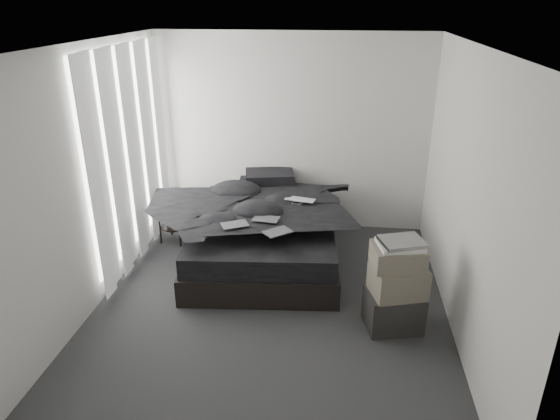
# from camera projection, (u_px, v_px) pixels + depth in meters

# --- Properties ---
(floor) EXTENTS (3.60, 4.20, 0.01)m
(floor) POSITION_uv_depth(u_px,v_px,m) (271.00, 306.00, 5.21)
(floor) COLOR #313234
(floor) RESTS_ON ground
(ceiling) EXTENTS (3.60, 4.20, 0.01)m
(ceiling) POSITION_uv_depth(u_px,v_px,m) (268.00, 45.00, 4.19)
(ceiling) COLOR white
(ceiling) RESTS_ON ground
(wall_back) EXTENTS (3.60, 0.01, 2.60)m
(wall_back) POSITION_uv_depth(u_px,v_px,m) (292.00, 134.00, 6.62)
(wall_back) COLOR silver
(wall_back) RESTS_ON ground
(wall_front) EXTENTS (3.60, 0.01, 2.60)m
(wall_front) POSITION_uv_depth(u_px,v_px,m) (216.00, 322.00, 2.79)
(wall_front) COLOR silver
(wall_front) RESTS_ON ground
(wall_left) EXTENTS (0.01, 4.20, 2.60)m
(wall_left) POSITION_uv_depth(u_px,v_px,m) (89.00, 182.00, 4.91)
(wall_left) COLOR silver
(wall_left) RESTS_ON ground
(wall_right) EXTENTS (0.01, 4.20, 2.60)m
(wall_right) POSITION_uv_depth(u_px,v_px,m) (467.00, 198.00, 4.50)
(wall_right) COLOR silver
(wall_right) RESTS_ON ground
(window_left) EXTENTS (0.02, 2.00, 2.30)m
(window_left) POSITION_uv_depth(u_px,v_px,m) (127.00, 151.00, 5.71)
(window_left) COLOR white
(window_left) RESTS_ON wall_left
(curtain_left) EXTENTS (0.06, 2.12, 2.48)m
(curtain_left) POSITION_uv_depth(u_px,v_px,m) (132.00, 157.00, 5.73)
(curtain_left) COLOR white
(curtain_left) RESTS_ON wall_left
(bed) EXTENTS (1.88, 2.37, 0.30)m
(bed) POSITION_uv_depth(u_px,v_px,m) (264.00, 247.00, 6.11)
(bed) COLOR black
(bed) RESTS_ON floor
(mattress) EXTENTS (1.81, 2.30, 0.24)m
(mattress) POSITION_uv_depth(u_px,v_px,m) (264.00, 227.00, 6.00)
(mattress) COLOR black
(mattress) RESTS_ON bed
(duvet) EXTENTS (1.81, 2.05, 0.26)m
(duvet) POSITION_uv_depth(u_px,v_px,m) (263.00, 210.00, 5.86)
(duvet) COLOR black
(duvet) RESTS_ON mattress
(pillow_lower) EXTENTS (0.71, 0.51, 0.15)m
(pillow_lower) POSITION_uv_depth(u_px,v_px,m) (264.00, 187.00, 6.73)
(pillow_lower) COLOR black
(pillow_lower) RESTS_ON mattress
(pillow_upper) EXTENTS (0.70, 0.55, 0.14)m
(pillow_upper) POSITION_uv_depth(u_px,v_px,m) (269.00, 177.00, 6.65)
(pillow_upper) COLOR black
(pillow_upper) RESTS_ON pillow_lower
(laptop) EXTENTS (0.40, 0.30, 0.03)m
(laptop) POSITION_uv_depth(u_px,v_px,m) (299.00, 195.00, 5.89)
(laptop) COLOR silver
(laptop) RESTS_ON duvet
(comic_a) EXTENTS (0.33, 0.29, 0.01)m
(comic_a) POSITION_uv_depth(u_px,v_px,m) (234.00, 218.00, 5.31)
(comic_a) COLOR black
(comic_a) RESTS_ON duvet
(comic_b) EXTENTS (0.30, 0.22, 0.01)m
(comic_b) POSITION_uv_depth(u_px,v_px,m) (266.00, 211.00, 5.45)
(comic_b) COLOR black
(comic_b) RESTS_ON duvet
(comic_c) EXTENTS (0.33, 0.32, 0.01)m
(comic_c) POSITION_uv_depth(u_px,v_px,m) (278.00, 224.00, 5.14)
(comic_c) COLOR black
(comic_c) RESTS_ON duvet
(side_stand) EXTENTS (0.43, 0.43, 0.68)m
(side_stand) POSITION_uv_depth(u_px,v_px,m) (174.00, 217.00, 6.49)
(side_stand) COLOR black
(side_stand) RESTS_ON floor
(papers) EXTENTS (0.26, 0.19, 0.01)m
(papers) POSITION_uv_depth(u_px,v_px,m) (172.00, 192.00, 6.34)
(papers) COLOR white
(papers) RESTS_ON side_stand
(floor_books) EXTENTS (0.18, 0.21, 0.13)m
(floor_books) POSITION_uv_depth(u_px,v_px,m) (209.00, 244.00, 6.39)
(floor_books) COLOR black
(floor_books) RESTS_ON floor
(box_lower) EXTENTS (0.59, 0.51, 0.38)m
(box_lower) POSITION_uv_depth(u_px,v_px,m) (393.00, 310.00, 4.82)
(box_lower) COLOR black
(box_lower) RESTS_ON floor
(box_mid) EXTENTS (0.57, 0.50, 0.29)m
(box_mid) POSITION_uv_depth(u_px,v_px,m) (398.00, 280.00, 4.68)
(box_mid) COLOR #686152
(box_mid) RESTS_ON box_lower
(box_upper) EXTENTS (0.52, 0.44, 0.20)m
(box_upper) POSITION_uv_depth(u_px,v_px,m) (398.00, 257.00, 4.59)
(box_upper) COLOR #686152
(box_upper) RESTS_ON box_mid
(art_book_white) EXTENTS (0.45, 0.39, 0.04)m
(art_book_white) POSITION_uv_depth(u_px,v_px,m) (400.00, 245.00, 4.54)
(art_book_white) COLOR silver
(art_book_white) RESTS_ON box_upper
(art_book_snake) EXTENTS (0.46, 0.41, 0.04)m
(art_book_snake) POSITION_uv_depth(u_px,v_px,m) (402.00, 242.00, 4.52)
(art_book_snake) COLOR silver
(art_book_snake) RESTS_ON art_book_white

